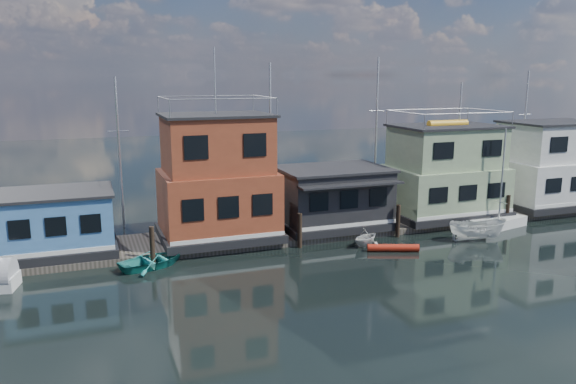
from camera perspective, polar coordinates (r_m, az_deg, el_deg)
name	(u,v)px	position (r m, az deg, el deg)	size (l,w,h in m)	color
ground	(441,292)	(29.43, 15.27, -9.74)	(160.00, 160.00, 0.00)	black
dock	(339,228)	(39.22, 5.19, -3.62)	(48.00, 5.00, 0.40)	#595147
houseboat_blue	(58,222)	(35.24, -22.34, -2.88)	(6.40, 4.90, 3.66)	black
houseboat_red	(217,180)	(35.63, -7.18, 1.21)	(7.40, 5.90, 11.86)	black
houseboat_dark	(333,197)	(38.47, 4.58, -0.52)	(7.40, 6.10, 4.06)	black
houseboat_green	(445,173)	(42.75, 15.65, 1.87)	(8.40, 5.90, 7.03)	black
houseboat_white	(551,166)	(49.21, 25.19, 2.42)	(8.40, 5.90, 6.66)	black
pilings	(353,225)	(36.42, 6.60, -3.40)	(42.28, 0.28, 2.20)	#2D2116
background_masts	(362,139)	(45.59, 7.54, 5.34)	(36.40, 0.16, 12.00)	silver
red_kayak	(393,248)	(35.10, 10.63, -5.59)	(0.46, 0.46, 3.13)	red
motorboat	(477,230)	(38.59, 18.68, -3.65)	(1.43, 3.79, 1.46)	white
dinghy_white	(366,237)	(35.78, 7.89, -4.54)	(1.96, 2.27, 1.20)	beige
dinghy_teal	(153,260)	(32.64, -13.56, -6.75)	(2.72, 3.81, 0.79)	teal
day_sailer	(499,222)	(42.38, 20.60, -2.87)	(4.69, 2.46, 7.05)	silver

